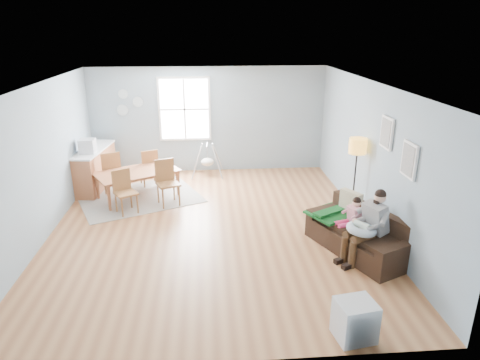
{
  "coord_description": "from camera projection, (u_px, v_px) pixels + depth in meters",
  "views": [
    {
      "loc": [
        -0.05,
        -7.41,
        3.65
      ],
      "look_at": [
        0.53,
        -0.12,
        1.0
      ],
      "focal_mm": 32.0,
      "sensor_mm": 36.0,
      "label": 1
    }
  ],
  "objects": [
    {
      "name": "room",
      "position": [
        209.0,
        101.0,
        7.36
      ],
      "size": [
        8.4,
        9.4,
        3.9
      ],
      "color": "#A16039"
    },
    {
      "name": "window",
      "position": [
        185.0,
        109.0,
        10.83
      ],
      "size": [
        1.32,
        0.08,
        1.62
      ],
      "color": "white",
      "rests_on": "room"
    },
    {
      "name": "pictures",
      "position": [
        397.0,
        146.0,
        6.79
      ],
      "size": [
        0.05,
        1.34,
        0.74
      ],
      "color": "white",
      "rests_on": "room"
    },
    {
      "name": "wall_plates",
      "position": [
        128.0,
        103.0,
        10.67
      ],
      "size": [
        0.67,
        0.02,
        0.66
      ],
      "color": "#A8C1CA",
      "rests_on": "room"
    },
    {
      "name": "sofa",
      "position": [
        360.0,
        237.0,
        7.27
      ],
      "size": [
        1.49,
        2.01,
        0.75
      ],
      "color": "black",
      "rests_on": "room"
    },
    {
      "name": "green_throw",
      "position": [
        333.0,
        213.0,
        7.67
      ],
      "size": [
        1.08,
        1.01,
        0.04
      ],
      "primitive_type": "cube",
      "rotation": [
        0.0,
        0.0,
        0.5
      ],
      "color": "#145A27",
      "rests_on": "sofa"
    },
    {
      "name": "beige_pillow",
      "position": [
        351.0,
        203.0,
        7.62
      ],
      "size": [
        0.33,
        0.43,
        0.43
      ],
      "primitive_type": "cube",
      "rotation": [
        0.0,
        0.0,
        0.55
      ],
      "color": "beige",
      "rests_on": "sofa"
    },
    {
      "name": "father",
      "position": [
        368.0,
        224.0,
        6.87
      ],
      "size": [
        0.9,
        0.64,
        1.21
      ],
      "color": "gray",
      "rests_on": "sofa"
    },
    {
      "name": "nursing_pillow",
      "position": [
        361.0,
        229.0,
        6.83
      ],
      "size": [
        0.62,
        0.61,
        0.2
      ],
      "primitive_type": "torus",
      "rotation": [
        0.0,
        0.14,
        0.29
      ],
      "color": "#A2B9CB",
      "rests_on": "father"
    },
    {
      "name": "infant",
      "position": [
        360.0,
        225.0,
        6.83
      ],
      "size": [
        0.24,
        0.32,
        0.12
      ],
      "color": "silver",
      "rests_on": "nursing_pillow"
    },
    {
      "name": "toddler",
      "position": [
        351.0,
        214.0,
        7.26
      ],
      "size": [
        0.5,
        0.34,
        0.73
      ],
      "color": "white",
      "rests_on": "sofa"
    },
    {
      "name": "floor_lamp",
      "position": [
        357.0,
        153.0,
        8.15
      ],
      "size": [
        0.33,
        0.33,
        1.64
      ],
      "color": "black",
      "rests_on": "room"
    },
    {
      "name": "storage_cube",
      "position": [
        354.0,
        320.0,
        5.23
      ],
      "size": [
        0.52,
        0.48,
        0.51
      ],
      "color": "silver",
      "rests_on": "room"
    },
    {
      "name": "rug",
      "position": [
        140.0,
        197.0,
        9.62
      ],
      "size": [
        3.06,
        2.75,
        0.01
      ],
      "primitive_type": "cube",
      "rotation": [
        0.0,
        0.0,
        0.41
      ],
      "color": "gray",
      "rests_on": "room"
    },
    {
      "name": "dining_table",
      "position": [
        139.0,
        185.0,
        9.52
      ],
      "size": [
        2.0,
        1.71,
        0.62
      ],
      "primitive_type": "imported",
      "rotation": [
        0.0,
        0.0,
        0.52
      ],
      "color": "brown",
      "rests_on": "rug"
    },
    {
      "name": "chair_sw",
      "position": [
        124.0,
        189.0,
        8.73
      ],
      "size": [
        0.56,
        0.56,
        0.9
      ],
      "color": "brown",
      "rests_on": "rug"
    },
    {
      "name": "chair_se",
      "position": [
        167.0,
        179.0,
        9.13
      ],
      "size": [
        0.58,
        0.58,
        0.98
      ],
      "color": "brown",
      "rests_on": "rug"
    },
    {
      "name": "chair_nw",
      "position": [
        111.0,
        169.0,
        9.74
      ],
      "size": [
        0.58,
        0.58,
        0.98
      ],
      "color": "brown",
      "rests_on": "rug"
    },
    {
      "name": "chair_ne",
      "position": [
        149.0,
        165.0,
        10.16
      ],
      "size": [
        0.53,
        0.53,
        0.91
      ],
      "color": "brown",
      "rests_on": "rug"
    },
    {
      "name": "counter",
      "position": [
        95.0,
        168.0,
        10.06
      ],
      "size": [
        0.7,
        1.76,
        0.96
      ],
      "color": "brown",
      "rests_on": "room"
    },
    {
      "name": "monitor",
      "position": [
        87.0,
        146.0,
        9.54
      ],
      "size": [
        0.34,
        0.32,
        0.31
      ],
      "color": "silver",
      "rests_on": "counter"
    },
    {
      "name": "baby_swing",
      "position": [
        207.0,
        161.0,
        10.97
      ],
      "size": [
        0.83,
        0.84,
        0.81
      ],
      "color": "silver",
      "rests_on": "room"
    }
  ]
}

